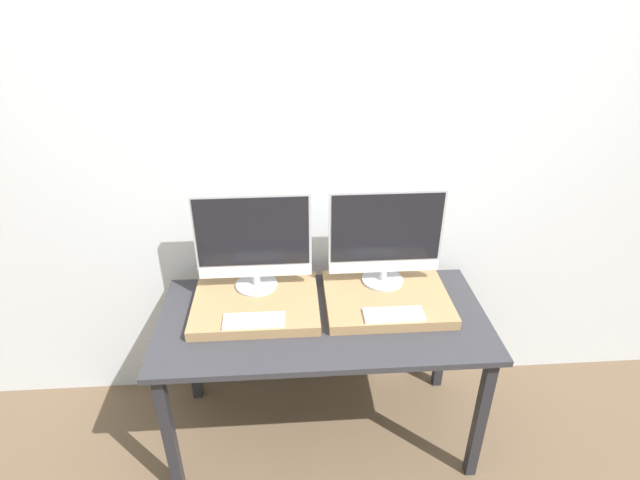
{
  "coord_description": "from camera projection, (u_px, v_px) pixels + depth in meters",
  "views": [
    {
      "loc": [
        -0.14,
        -1.53,
        2.25
      ],
      "look_at": [
        0.0,
        0.57,
        1.08
      ],
      "focal_mm": 28.0,
      "sensor_mm": 36.0,
      "label": 1
    }
  ],
  "objects": [
    {
      "name": "wall_back",
      "position": [
        317.0,
        180.0,
        2.5
      ],
      "size": [
        8.0,
        0.04,
        2.6
      ],
      "color": "silver",
      "rests_on": "ground_plane"
    },
    {
      "name": "workbench",
      "position": [
        323.0,
        330.0,
        2.41
      ],
      "size": [
        1.56,
        0.73,
        0.78
      ],
      "color": "#2D2D33",
      "rests_on": "ground_plane"
    },
    {
      "name": "monitor_right",
      "position": [
        386.0,
        237.0,
        2.42
      ],
      "size": [
        0.56,
        0.21,
        0.5
      ],
      "color": "#B2B2B7",
      "rests_on": "wooden_riser_right"
    },
    {
      "name": "wooden_riser_left",
      "position": [
        256.0,
        304.0,
        2.42
      ],
      "size": [
        0.6,
        0.47,
        0.05
      ],
      "color": "#99754C",
      "rests_on": "workbench"
    },
    {
      "name": "wooden_riser_right",
      "position": [
        386.0,
        298.0,
        2.46
      ],
      "size": [
        0.6,
        0.47,
        0.05
      ],
      "color": "#99754C",
      "rests_on": "workbench"
    },
    {
      "name": "monitor_left",
      "position": [
        253.0,
        241.0,
        2.38
      ],
      "size": [
        0.56,
        0.21,
        0.5
      ],
      "color": "#B2B2B7",
      "rests_on": "wooden_riser_left"
    },
    {
      "name": "keyboard_left",
      "position": [
        254.0,
        320.0,
        2.25
      ],
      "size": [
        0.28,
        0.11,
        0.01
      ],
      "color": "silver",
      "rests_on": "wooden_riser_left"
    },
    {
      "name": "keyboard_right",
      "position": [
        394.0,
        314.0,
        2.29
      ],
      "size": [
        0.28,
        0.11,
        0.01
      ],
      "color": "silver",
      "rests_on": "wooden_riser_right"
    }
  ]
}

